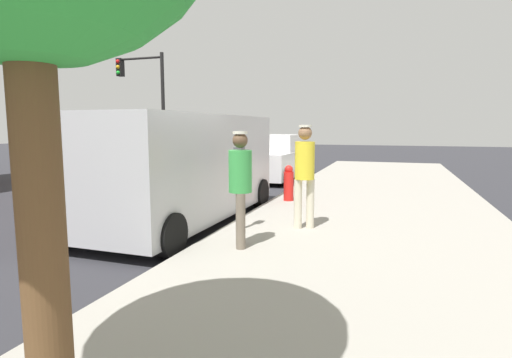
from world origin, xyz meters
name	(u,v)px	position (x,y,z in m)	size (l,w,h in m)	color
ground_plane	(151,241)	(0.00, 0.00, 0.00)	(80.00, 80.00, 0.00)	#2D2D33
sidewalk_slab	(365,258)	(3.50, 0.00, 0.07)	(5.00, 32.00, 0.15)	#9E998E
parking_meter_near	(239,171)	(1.35, 0.66, 1.18)	(0.14, 0.18, 1.52)	gray
pedestrian_in_green	(240,181)	(1.72, -0.27, 1.13)	(0.34, 0.34, 1.71)	#726656
pedestrian_in_yellow	(305,169)	(2.38, 1.15, 1.20)	(0.34, 0.34, 1.81)	beige
parked_van	(182,166)	(-0.15, 1.38, 1.15)	(2.18, 5.23, 2.15)	#BCBCC1
parked_sedan_ahead	(275,159)	(-0.34, 8.70, 0.75)	(2.01, 4.43, 1.65)	white
traffic_light_corner	(146,92)	(-6.90, 10.46, 3.52)	(2.48, 0.42, 5.20)	black
fire_hydrant	(289,183)	(1.45, 3.72, 0.57)	(0.24, 0.24, 0.86)	red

